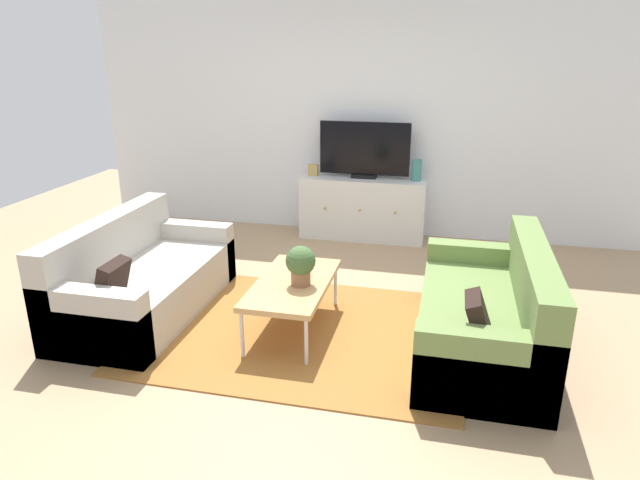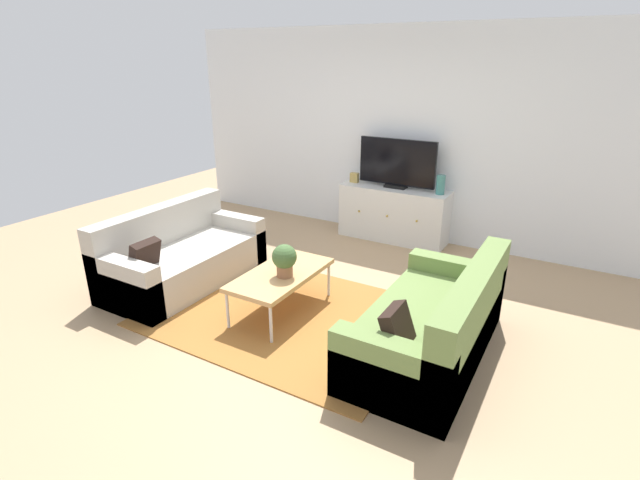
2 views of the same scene
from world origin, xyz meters
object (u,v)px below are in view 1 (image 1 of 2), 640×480
(tv_console, at_px, (363,208))
(coffee_table, at_px, (293,285))
(flat_screen_tv, at_px, (365,150))
(couch_left_side, at_px, (138,282))
(potted_plant, at_px, (300,264))
(glass_vase, at_px, (417,170))
(mantel_clock, at_px, (313,170))
(couch_right_side, at_px, (493,318))

(tv_console, bearing_deg, coffee_table, -94.18)
(flat_screen_tv, bearing_deg, couch_left_side, -122.62)
(tv_console, xyz_separation_m, flat_screen_tv, (-0.00, 0.02, 0.67))
(potted_plant, relative_size, glass_vase, 1.30)
(glass_vase, bearing_deg, mantel_clock, 180.00)
(coffee_table, relative_size, glass_vase, 4.54)
(coffee_table, relative_size, flat_screen_tv, 1.06)
(couch_left_side, relative_size, tv_console, 1.23)
(couch_left_side, relative_size, couch_right_side, 1.00)
(coffee_table, relative_size, potted_plant, 3.50)
(coffee_table, height_order, mantel_clock, mantel_clock)
(tv_console, bearing_deg, couch_right_side, -60.52)
(glass_vase, relative_size, mantel_clock, 1.84)
(tv_console, distance_m, mantel_clock, 0.73)
(potted_plant, relative_size, mantel_clock, 2.39)
(couch_left_side, xyz_separation_m, glass_vase, (2.13, 2.37, 0.56))
(couch_left_side, height_order, potted_plant, couch_left_side)
(couch_left_side, distance_m, couch_right_side, 2.87)
(potted_plant, xyz_separation_m, flat_screen_tv, (0.10, 2.45, 0.44))
(glass_vase, xyz_separation_m, mantel_clock, (-1.19, 0.00, -0.05))
(mantel_clock, bearing_deg, couch_left_side, -111.56)
(flat_screen_tv, relative_size, glass_vase, 4.27)
(couch_left_side, bearing_deg, flat_screen_tv, 57.38)
(coffee_table, xyz_separation_m, mantel_clock, (-0.42, 2.39, 0.39))
(potted_plant, relative_size, flat_screen_tv, 0.30)
(coffee_table, xyz_separation_m, glass_vase, (0.77, 2.39, 0.45))
(flat_screen_tv, bearing_deg, tv_console, -90.00)
(couch_right_side, distance_m, glass_vase, 2.55)
(couch_left_side, bearing_deg, potted_plant, -2.30)
(coffee_table, bearing_deg, couch_right_side, 0.42)
(glass_vase, height_order, mantel_clock, glass_vase)
(coffee_table, xyz_separation_m, tv_console, (0.17, 2.39, -0.03))
(potted_plant, bearing_deg, mantel_clock, 101.57)
(couch_left_side, height_order, mantel_clock, mantel_clock)
(coffee_table, distance_m, mantel_clock, 2.45)
(couch_right_side, height_order, tv_console, couch_right_side)
(couch_right_side, xyz_separation_m, tv_console, (-1.34, 2.37, 0.09))
(couch_left_side, relative_size, potted_plant, 5.66)
(mantel_clock, bearing_deg, flat_screen_tv, 1.93)
(couch_right_side, relative_size, tv_console, 1.23)
(potted_plant, bearing_deg, tv_console, 87.74)
(potted_plant, height_order, tv_console, potted_plant)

